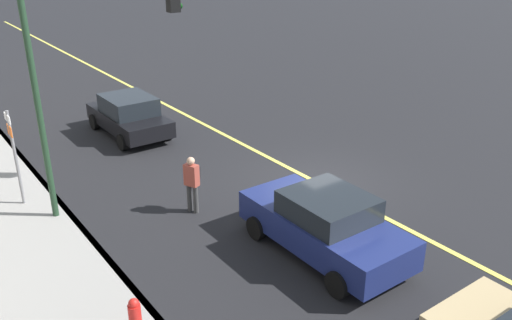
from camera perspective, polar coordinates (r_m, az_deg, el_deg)
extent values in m
plane|color=black|center=(16.54, 6.53, -2.42)|extent=(200.00, 200.00, 0.00)
cube|color=gray|center=(13.01, -24.12, -11.77)|extent=(80.00, 3.98, 0.15)
cube|color=slate|center=(13.37, -16.13, -9.53)|extent=(80.00, 0.16, 0.15)
cube|color=#D8CC4C|center=(16.53, 6.53, -2.40)|extent=(80.00, 0.16, 0.01)
cube|color=navy|center=(12.80, 7.22, -7.20)|extent=(4.36, 1.85, 0.72)
cube|color=black|center=(12.43, 7.73, -4.89)|extent=(1.89, 1.70, 0.55)
cylinder|color=black|center=(13.43, 0.07, -7.23)|extent=(0.60, 0.22, 0.60)
cylinder|color=black|center=(14.44, 5.91, -5.05)|extent=(0.60, 0.22, 0.60)
cylinder|color=black|center=(11.61, 8.72, -12.95)|extent=(0.60, 0.22, 0.60)
cylinder|color=black|center=(12.76, 14.64, -9.85)|extent=(0.60, 0.22, 0.60)
cube|color=black|center=(20.75, -13.38, 4.21)|extent=(4.13, 1.77, 0.58)
cube|color=black|center=(20.48, -13.43, 5.76)|extent=(2.06, 1.63, 0.64)
cylinder|color=black|center=(21.77, -16.83, 3.92)|extent=(0.60, 0.22, 0.60)
cylinder|color=black|center=(22.35, -12.69, 4.84)|extent=(0.60, 0.22, 0.60)
cylinder|color=black|center=(19.35, -14.01, 1.85)|extent=(0.60, 0.22, 0.60)
cylinder|color=black|center=(20.00, -9.47, 2.94)|extent=(0.60, 0.22, 0.60)
cylinder|color=#383838|center=(14.66, -6.43, -4.18)|extent=(0.18, 0.18, 0.80)
cylinder|color=#383838|center=(14.77, -7.09, -3.98)|extent=(0.18, 0.18, 0.80)
cube|color=#993F33|center=(14.41, -6.89, -1.60)|extent=(0.44, 0.35, 0.60)
sphere|color=tan|center=(14.25, -6.97, -0.11)|extent=(0.22, 0.22, 0.22)
cube|color=black|center=(14.52, -6.49, -1.26)|extent=(0.30, 0.25, 0.34)
cylinder|color=#1E3823|center=(14.16, -22.19, 5.25)|extent=(0.16, 0.16, 6.30)
sphere|color=black|center=(15.14, -8.17, 15.94)|extent=(0.18, 0.18, 0.18)
cylinder|color=slate|center=(15.76, -24.18, -0.09)|extent=(0.08, 0.08, 2.84)
cube|color=white|center=(15.36, -24.98, 4.07)|extent=(0.60, 0.02, 0.20)
cube|color=#DB5919|center=(15.46, -24.76, 2.85)|extent=(0.44, 0.02, 0.28)
sphere|color=red|center=(10.35, -12.91, -14.68)|extent=(0.20, 0.20, 0.20)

